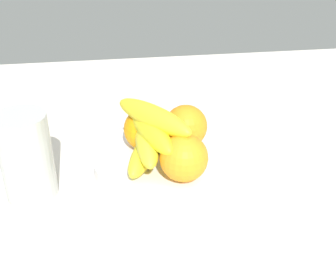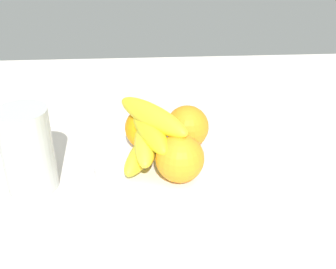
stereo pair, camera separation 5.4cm
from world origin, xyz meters
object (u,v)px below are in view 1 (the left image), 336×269
Objects in this scene: fruit_bowl at (168,165)px; orange_center at (182,158)px; banana_bunch at (149,134)px; thermos_tumbler at (26,156)px; orange_front_right at (146,129)px; orange_front_left at (186,126)px.

orange_center is at bearing -81.97° from fruit_bowl.
orange_center is 0.45× the size of banana_bunch.
thermos_tumbler is (-25.54, 6.15, -1.25)cm from orange_center.
orange_front_right is at bearing 92.96° from banana_bunch.
banana_bunch reaches higher than orange_front_right.
orange_front_right is 1.00× the size of orange_center.
banana_bunch is (0.23, -4.36, 1.31)cm from orange_front_right.
orange_front_left is at bearing 8.92° from thermos_tumbler.
fruit_bowl is at bearing -144.82° from orange_front_left.
orange_center is 0.52× the size of thermos_tumbler.
fruit_bowl is 3.40× the size of orange_center.
orange_front_right is (-7.45, 0.05, 0.00)cm from orange_front_left.
orange_front_left is 28.48cm from thermos_tumbler.
thermos_tumbler is at bearing -179.75° from banana_bunch.
thermos_tumbler is (-24.42, -1.81, 5.21)cm from fruit_bowl.
orange_front_left is 1.00× the size of orange_center.
thermos_tumbler is at bearing -167.83° from orange_front_right.
orange_front_right is (-3.76, 2.65, 6.46)cm from fruit_bowl.
thermos_tumbler is at bearing -171.08° from orange_front_left.
thermos_tumbler is (-20.89, -0.09, -2.56)cm from banana_bunch.
orange_center is at bearing -53.28° from banana_bunch.
fruit_bowl is 7.93cm from orange_front_right.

